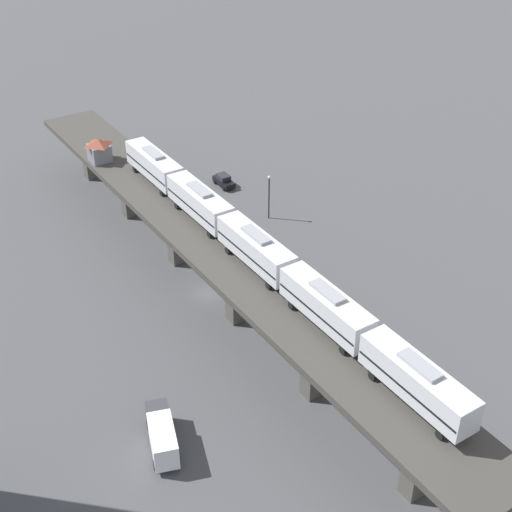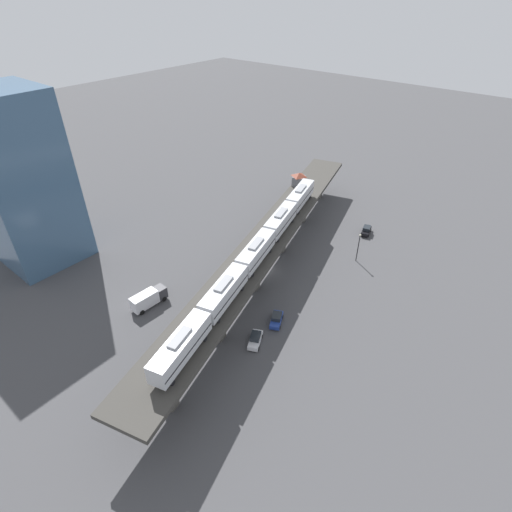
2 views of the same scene
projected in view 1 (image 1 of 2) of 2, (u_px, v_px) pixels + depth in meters
ground_plane at (209, 293)px, 89.81m from camera, size 400.00×400.00×0.00m
elevated_viaduct at (206, 244)px, 86.06m from camera, size 32.44×90.95×8.31m
subway_train at (256, 248)px, 78.40m from camera, size 19.21×60.92×4.45m
signal_hut at (99, 150)px, 101.90m from camera, size 3.96×3.96×3.40m
street_car_blue at (327, 324)px, 83.06m from camera, size 3.54×4.74×1.89m
street_car_black at (224, 181)px, 113.85m from camera, size 2.86×4.71×1.89m
street_car_white at (350, 358)px, 78.09m from camera, size 3.56×4.74×1.89m
delivery_truck at (162, 434)px, 67.63m from camera, size 2.71×7.31×3.20m
street_lamp at (269, 193)px, 103.44m from camera, size 0.44×0.44×6.94m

